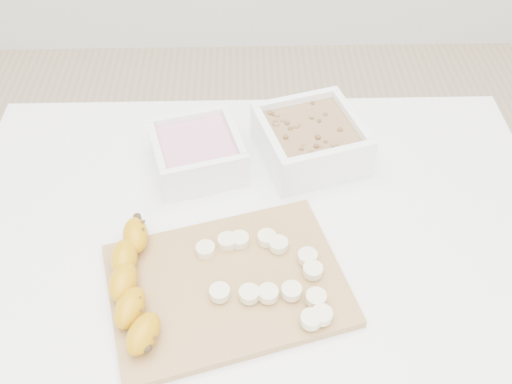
{
  "coord_description": "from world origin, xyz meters",
  "views": [
    {
      "loc": [
        -0.02,
        -0.6,
        1.47
      ],
      "look_at": [
        0.0,
        0.03,
        0.81
      ],
      "focal_mm": 40.0,
      "sensor_mm": 36.0,
      "label": 1
    }
  ],
  "objects_px": {
    "table": "(256,265)",
    "banana": "(134,285)",
    "bowl_yogurt": "(197,152)",
    "bowl_granola": "(310,139)",
    "cutting_board": "(227,284)"
  },
  "relations": [
    {
      "from": "table",
      "to": "banana",
      "type": "relative_size",
      "value": 4.38
    },
    {
      "from": "table",
      "to": "bowl_yogurt",
      "type": "bearing_deg",
      "value": 123.45
    },
    {
      "from": "table",
      "to": "bowl_granola",
      "type": "xyz_separation_m",
      "value": [
        0.1,
        0.18,
        0.14
      ]
    },
    {
      "from": "table",
      "to": "cutting_board",
      "type": "height_order",
      "value": "cutting_board"
    },
    {
      "from": "banana",
      "to": "bowl_granola",
      "type": "bearing_deg",
      "value": 48.36
    },
    {
      "from": "bowl_yogurt",
      "to": "banana",
      "type": "xyz_separation_m",
      "value": [
        -0.08,
        -0.28,
        -0.0
      ]
    },
    {
      "from": "bowl_yogurt",
      "to": "bowl_granola",
      "type": "bearing_deg",
      "value": 6.41
    },
    {
      "from": "table",
      "to": "cutting_board",
      "type": "bearing_deg",
      "value": -112.95
    },
    {
      "from": "bowl_yogurt",
      "to": "banana",
      "type": "relative_size",
      "value": 0.81
    },
    {
      "from": "bowl_granola",
      "to": "banana",
      "type": "xyz_separation_m",
      "value": [
        -0.28,
        -0.3,
        -0.01
      ]
    },
    {
      "from": "cutting_board",
      "to": "banana",
      "type": "relative_size",
      "value": 1.5
    },
    {
      "from": "table",
      "to": "bowl_granola",
      "type": "distance_m",
      "value": 0.25
    },
    {
      "from": "bowl_granola",
      "to": "banana",
      "type": "bearing_deg",
      "value": -132.94
    },
    {
      "from": "table",
      "to": "cutting_board",
      "type": "distance_m",
      "value": 0.16
    },
    {
      "from": "bowl_granola",
      "to": "cutting_board",
      "type": "height_order",
      "value": "bowl_granola"
    }
  ]
}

